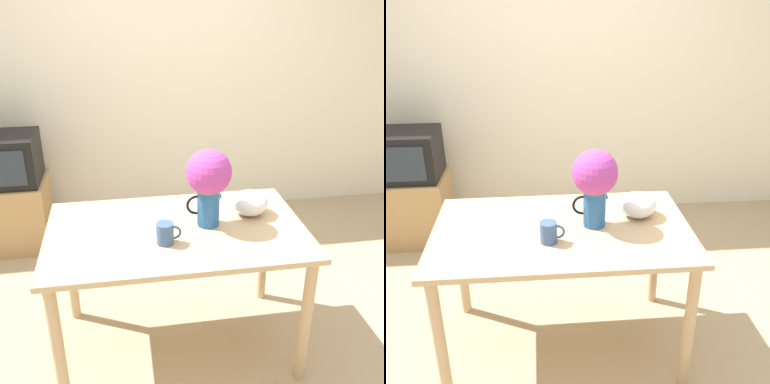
# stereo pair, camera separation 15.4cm
# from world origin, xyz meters

# --- Properties ---
(ground_plane) EXTENTS (12.00, 12.00, 0.00)m
(ground_plane) POSITION_xyz_m (0.00, 0.00, 0.00)
(ground_plane) COLOR tan
(wall_back) EXTENTS (8.00, 0.05, 2.60)m
(wall_back) POSITION_xyz_m (0.00, 1.80, 1.30)
(wall_back) COLOR #EDE5CC
(wall_back) RESTS_ON ground_plane
(table) EXTENTS (1.35, 0.82, 0.78)m
(table) POSITION_xyz_m (-0.10, 0.01, 0.67)
(table) COLOR tan
(table) RESTS_ON ground_plane
(flower_vase) EXTENTS (0.24, 0.24, 0.42)m
(flower_vase) POSITION_xyz_m (0.08, 0.03, 1.04)
(flower_vase) COLOR #235B9E
(flower_vase) RESTS_ON table
(coffee_mug) EXTENTS (0.13, 0.09, 0.11)m
(coffee_mug) POSITION_xyz_m (-0.17, -0.13, 0.83)
(coffee_mug) COLOR #385689
(coffee_mug) RESTS_ON table
(white_bowl) EXTENTS (0.20, 0.20, 0.14)m
(white_bowl) POSITION_xyz_m (0.33, 0.11, 0.85)
(white_bowl) COLOR white
(white_bowl) RESTS_ON table
(tv_stand) EXTENTS (0.59, 0.49, 0.55)m
(tv_stand) POSITION_xyz_m (-1.26, 1.35, 0.28)
(tv_stand) COLOR tan
(tv_stand) RESTS_ON ground_plane
(tv_set) EXTENTS (0.54, 0.44, 0.37)m
(tv_set) POSITION_xyz_m (-1.26, 1.35, 0.74)
(tv_set) COLOR black
(tv_set) RESTS_ON tv_stand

